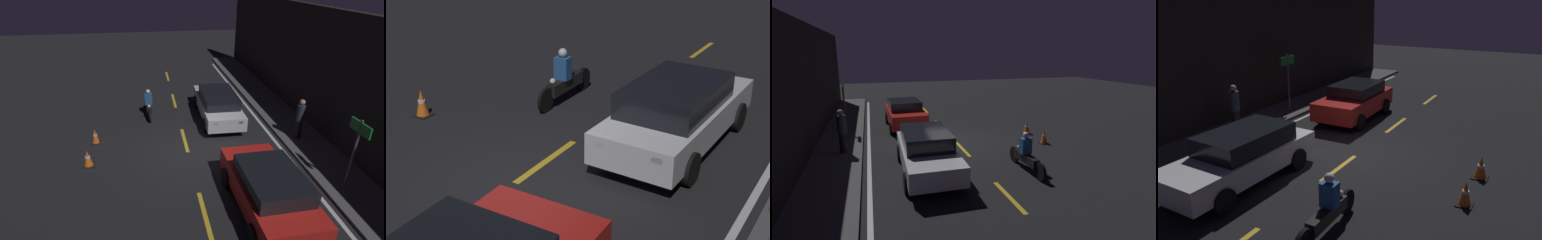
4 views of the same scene
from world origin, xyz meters
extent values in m
plane|color=black|center=(0.00, 0.00, 0.00)|extent=(56.00, 56.00, 0.00)
cube|color=#4C4C4F|center=(0.00, 5.01, 0.05)|extent=(28.00, 1.90, 0.11)
cube|color=black|center=(0.00, 6.11, 2.62)|extent=(28.00, 0.30, 5.24)
cube|color=gold|center=(-5.50, 0.00, 0.00)|extent=(2.00, 0.14, 0.01)
cube|color=gold|center=(-1.00, 0.00, 0.00)|extent=(2.00, 0.14, 0.01)
cube|color=gold|center=(3.50, 0.00, 0.00)|extent=(2.00, 0.14, 0.01)
cube|color=gold|center=(8.00, 0.00, 0.00)|extent=(2.00, 0.14, 0.01)
cube|color=silver|center=(0.00, 3.81, 0.00)|extent=(25.20, 0.14, 0.01)
cube|color=silver|center=(-3.00, 1.89, 0.62)|extent=(4.51, 1.81, 0.61)
cube|color=black|center=(-2.78, 1.88, 1.18)|extent=(2.49, 1.59, 0.51)
cube|color=red|center=(-0.81, 1.28, 0.77)|extent=(0.06, 0.20, 0.10)
cube|color=red|center=(-0.78, 2.39, 0.77)|extent=(0.06, 0.20, 0.10)
cylinder|color=black|center=(-4.41, 1.09, 0.32)|extent=(0.64, 0.19, 0.63)
cylinder|color=black|center=(-4.37, 2.75, 0.32)|extent=(0.64, 0.19, 0.63)
cylinder|color=black|center=(-1.63, 1.02, 0.32)|extent=(0.64, 0.19, 0.63)
cylinder|color=black|center=(-1.59, 2.69, 0.32)|extent=(0.64, 0.19, 0.63)
cube|color=red|center=(3.50, 1.87, 0.67)|extent=(4.10, 1.87, 0.69)
cube|color=black|center=(3.70, 1.88, 1.24)|extent=(2.27, 1.65, 0.45)
cube|color=red|center=(5.51, 1.34, 0.84)|extent=(0.06, 0.20, 0.10)
cube|color=red|center=(5.48, 2.50, 0.84)|extent=(0.06, 0.20, 0.10)
cylinder|color=black|center=(2.26, 0.97, 0.32)|extent=(0.65, 0.19, 0.64)
cylinder|color=black|center=(2.22, 2.71, 0.32)|extent=(0.65, 0.19, 0.64)
cylinder|color=black|center=(4.78, 1.03, 0.32)|extent=(0.65, 0.19, 0.64)
cylinder|color=black|center=(4.74, 2.77, 0.32)|extent=(0.65, 0.19, 0.64)
cylinder|color=black|center=(-3.03, -1.40, 0.30)|extent=(0.60, 0.09, 0.59)
cylinder|color=black|center=(-4.78, -1.43, 0.30)|extent=(0.60, 0.11, 0.59)
cube|color=black|center=(-3.91, -1.42, 0.45)|extent=(1.34, 0.26, 0.30)
sphere|color=#F2EABF|center=(-3.34, -1.41, 0.68)|extent=(0.14, 0.14, 0.14)
cube|color=#265999|center=(-3.81, -1.42, 0.87)|extent=(0.29, 0.36, 0.55)
sphere|color=silver|center=(-3.81, -1.42, 1.26)|extent=(0.22, 0.22, 0.22)
cube|color=black|center=(-1.36, -3.73, 0.01)|extent=(0.39, 0.39, 0.03)
cone|color=orange|center=(-1.36, -3.73, 0.33)|extent=(0.30, 0.30, 0.60)
cylinder|color=white|center=(-1.36, -3.73, 0.36)|extent=(0.17, 0.17, 0.07)
cube|color=black|center=(0.33, -3.78, 0.01)|extent=(0.44, 0.44, 0.03)
cone|color=orange|center=(0.33, -3.78, 0.33)|extent=(0.34, 0.34, 0.60)
cylinder|color=white|center=(0.33, -3.78, 0.36)|extent=(0.19, 0.19, 0.07)
cylinder|color=black|center=(-0.29, 4.77, 0.51)|extent=(0.28, 0.28, 0.80)
cylinder|color=#2D384C|center=(-0.29, 4.77, 1.27)|extent=(0.34, 0.34, 0.71)
sphere|color=tan|center=(-0.29, 4.77, 1.74)|extent=(0.23, 0.23, 0.23)
cylinder|color=#4C4C51|center=(2.99, 4.86, 1.31)|extent=(0.08, 0.08, 2.40)
cube|color=#198C33|center=(2.99, 4.86, 2.26)|extent=(0.90, 0.05, 0.36)
camera|label=1|loc=(10.10, -1.43, 6.45)|focal=28.00mm
camera|label=2|loc=(6.56, 5.31, 4.93)|focal=50.00mm
camera|label=3|loc=(-12.60, 3.59, 4.08)|focal=28.00mm
camera|label=4|loc=(-9.71, -5.13, 4.77)|focal=35.00mm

